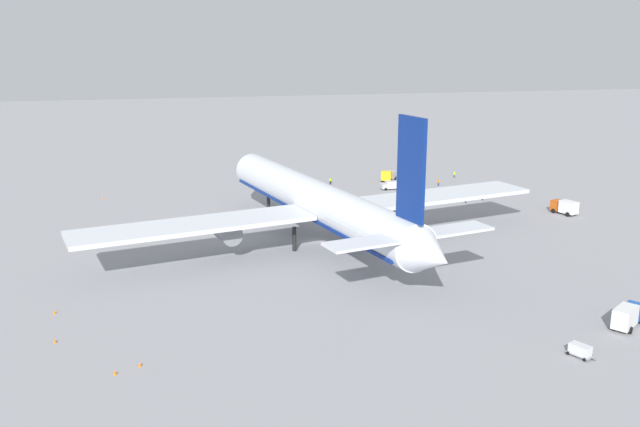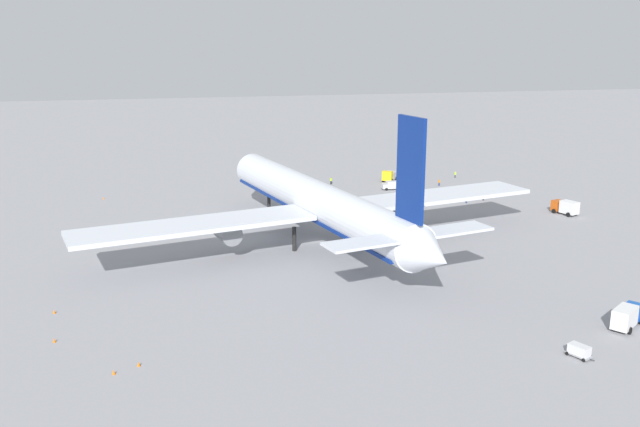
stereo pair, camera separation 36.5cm
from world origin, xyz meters
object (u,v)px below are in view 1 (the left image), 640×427
object	(u,v)px
ground_worker_2	(330,181)
traffic_cone_4	(140,364)
ground_worker_5	(454,174)
ground_worker_0	(466,199)
traffic_cone_3	(54,312)
service_truck_2	(565,207)
traffic_cone_2	(55,341)
airliner	(319,203)
service_van	(391,185)
traffic_cone_0	(115,372)
baggage_cart_0	(580,350)
traffic_cone_1	(103,198)
service_truck_1	(389,175)
service_truck_3	(628,315)
ground_worker_1	(438,182)
ground_worker_4	(483,196)

from	to	relation	value
ground_worker_2	traffic_cone_4	bearing A→B (deg)	153.12
ground_worker_5	ground_worker_0	bearing A→B (deg)	160.48
traffic_cone_4	traffic_cone_3	bearing A→B (deg)	31.72
service_truck_2	traffic_cone_3	distance (m)	97.68
traffic_cone_2	traffic_cone_3	xyz separation A→B (m)	(9.09, 1.16, 0.00)
ground_worker_0	traffic_cone_4	world-z (taller)	ground_worker_0
airliner	ground_worker_2	size ratio (longest dim) A/B	48.05
airliner	ground_worker_0	distance (m)	43.73
service_van	traffic_cone_0	xyz separation A→B (m)	(-78.55, 58.68, -0.76)
airliner	traffic_cone_0	xyz separation A→B (m)	(-40.55, 31.98, -7.02)
ground_worker_2	baggage_cart_0	bearing A→B (deg)	-177.64
ground_worker_2	traffic_cone_1	world-z (taller)	ground_worker_2
service_van	ground_worker_2	distance (m)	15.34
service_truck_1	ground_worker_0	xyz separation A→B (m)	(-25.82, -8.44, -0.52)
traffic_cone_1	ground_worker_0	bearing A→B (deg)	-106.27
airliner	service_van	distance (m)	46.86
traffic_cone_3	service_truck_3	bearing A→B (deg)	-107.00
service_truck_3	ground_worker_5	bearing A→B (deg)	-11.47
airliner	traffic_cone_4	xyz separation A→B (m)	(-39.25, 29.45, -7.02)
service_truck_1	traffic_cone_3	bearing A→B (deg)	134.73
service_truck_3	ground_worker_1	bearing A→B (deg)	-7.28
traffic_cone_0	service_van	bearing A→B (deg)	-36.76
service_truck_3	traffic_cone_1	distance (m)	109.08
ground_worker_4	traffic_cone_0	bearing A→B (deg)	130.49
traffic_cone_4	ground_worker_2	bearing A→B (deg)	-26.88
ground_worker_2	traffic_cone_2	xyz separation A→B (m)	(-77.78, 53.41, -0.59)
service_truck_2	ground_worker_0	distance (m)	20.25
ground_worker_1	ground_worker_5	bearing A→B (deg)	-44.14
service_truck_2	baggage_cart_0	distance (m)	66.09
service_truck_1	ground_worker_1	size ratio (longest dim) A/B	3.23
service_truck_2	traffic_cone_3	size ratio (longest dim) A/B	10.53
service_truck_3	traffic_cone_3	bearing A→B (deg)	73.00
baggage_cart_0	traffic_cone_0	distance (m)	50.80
service_truck_1	traffic_cone_4	bearing A→B (deg)	145.82
traffic_cone_0	ground_worker_2	bearing A→B (deg)	-27.85
service_truck_2	traffic_cone_1	xyz separation A→B (m)	(35.58, 91.03, -1.29)
service_truck_2	baggage_cart_0	size ratio (longest dim) A/B	1.74
service_truck_1	ground_worker_1	bearing A→B (deg)	-129.33
airliner	service_van	bearing A→B (deg)	-35.09
ground_worker_5	traffic_cone_2	xyz separation A→B (m)	(-77.93, 85.94, -0.56)
airliner	traffic_cone_1	bearing A→B (deg)	41.35
ground_worker_4	ground_worker_1	bearing A→B (deg)	12.04
service_van	ground_worker_2	xyz separation A→B (m)	(8.99, 12.43, -0.17)
service_truck_2	traffic_cone_2	xyz separation A→B (m)	(-38.68, 91.92, -1.29)
airliner	traffic_cone_3	world-z (taller)	airliner
service_truck_2	traffic_cone_1	bearing A→B (deg)	68.65
baggage_cart_0	traffic_cone_4	distance (m)	48.53
service_van	ground_worker_2	size ratio (longest dim) A/B	2.82
airliner	ground_worker_5	xyz separation A→B (m)	(47.13, -46.80, -6.46)
traffic_cone_1	ground_worker_4	bearing A→B (deg)	-104.24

